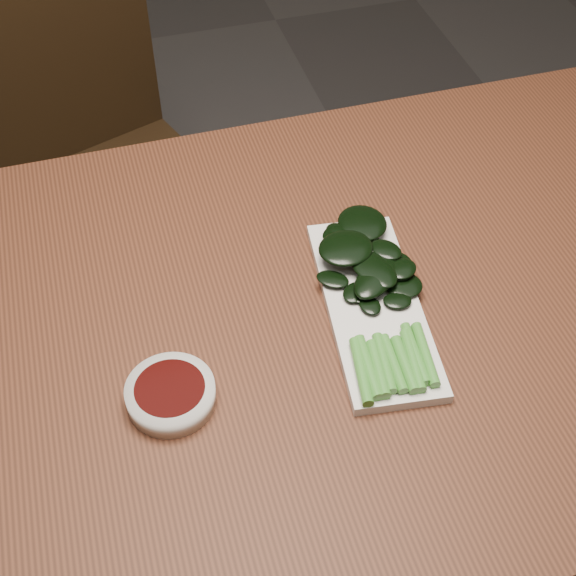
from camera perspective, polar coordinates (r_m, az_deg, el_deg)
The scene contains 6 objects.
ground at distance 1.65m, azimuth -0.56°, elevation -19.18°, with size 6.00×6.00×0.00m, color #322F2F.
table at distance 1.06m, azimuth -0.83°, elevation -4.59°, with size 1.40×0.80×0.75m.
chair_far at distance 1.68m, azimuth -13.57°, elevation 8.49°, with size 0.54×0.54×0.89m.
sauce_bowl at distance 0.93m, azimuth -8.34°, elevation -7.47°, with size 0.10×0.10×0.03m.
serving_plate at distance 1.01m, azimuth 6.07°, elevation -1.33°, with size 0.15×0.32×0.01m.
gai_lan at distance 1.02m, azimuth 5.90°, elevation 0.69°, with size 0.15×0.31×0.03m.
Camera 1 is at (-0.17, -0.63, 1.52)m, focal length 50.00 mm.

